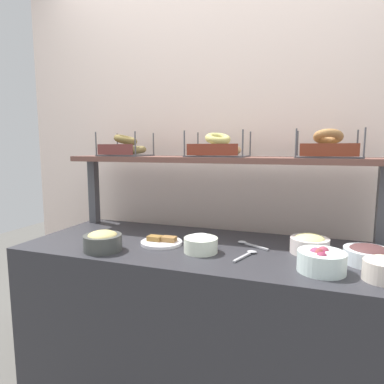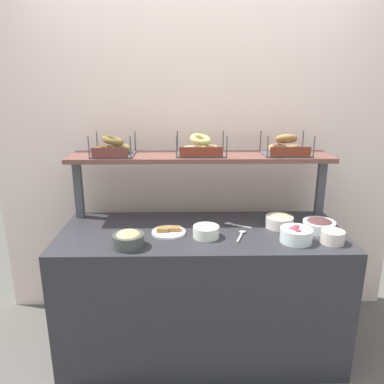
{
  "view_description": "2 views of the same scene",
  "coord_description": "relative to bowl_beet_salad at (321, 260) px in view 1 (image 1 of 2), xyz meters",
  "views": [
    {
      "loc": [
        0.47,
        -1.5,
        1.33
      ],
      "look_at": [
        -0.09,
        0.1,
        1.1
      ],
      "focal_mm": 30.81,
      "sensor_mm": 36.0,
      "label": 1
    },
    {
      "loc": [
        -0.1,
        -2.16,
        1.75
      ],
      "look_at": [
        -0.06,
        0.06,
        1.09
      ],
      "focal_mm": 35.09,
      "sensor_mm": 36.0,
      "label": 2
    }
  ],
  "objects": [
    {
      "name": "back_wall",
      "position": [
        -0.54,
        0.72,
        0.31
      ],
      "size": [
        2.96,
        0.06,
        2.4
      ],
      "primitive_type": "cube",
      "color": "#F7DED0",
      "rests_on": "ground_plane"
    },
    {
      "name": "bagel_basket_everything",
      "position": [
        0.02,
        0.43,
        0.43
      ],
      "size": [
        0.3,
        0.25,
        0.15
      ],
      "color": "#4C4C51",
      "rests_on": "upper_shelf"
    },
    {
      "name": "bagel_basket_plain",
      "position": [
        -0.54,
        0.44,
        0.43
      ],
      "size": [
        0.32,
        0.24,
        0.14
      ],
      "color": "#4C4C51",
      "rests_on": "upper_shelf"
    },
    {
      "name": "upper_shelf",
      "position": [
        -0.54,
        0.44,
        0.37
      ],
      "size": [
        1.72,
        0.32,
        0.03
      ],
      "primitive_type": "cube",
      "color": "brown",
      "rests_on": "shelf_riser_left"
    },
    {
      "name": "serving_plate_white",
      "position": [
        -0.74,
        0.13,
        -0.03
      ],
      "size": [
        0.21,
        0.21,
        0.04
      ],
      "color": "white",
      "rests_on": "deli_counter"
    },
    {
      "name": "bowl_beet_salad",
      "position": [
        0.0,
        0.0,
        0.0
      ],
      "size": [
        0.18,
        0.18,
        0.09
      ],
      "color": "white",
      "rests_on": "deli_counter"
    },
    {
      "name": "shelf_riser_left",
      "position": [
        -1.36,
        0.44,
        0.16
      ],
      "size": [
        0.05,
        0.05,
        0.4
      ],
      "primitive_type": "cube",
      "color": "#4C4C51",
      "rests_on": "deli_counter"
    },
    {
      "name": "serving_spoon_by_edge",
      "position": [
        -0.33,
        0.26,
        -0.04
      ],
      "size": [
        0.16,
        0.1,
        0.01
      ],
      "color": "#B7B7BC",
      "rests_on": "deli_counter"
    },
    {
      "name": "deli_counter",
      "position": [
        -0.54,
        0.17,
        -0.47
      ],
      "size": [
        1.76,
        0.7,
        0.85
      ],
      "primitive_type": "cube",
      "color": "#2D2D33",
      "rests_on": "ground_plane"
    },
    {
      "name": "serving_spoon_near_plate",
      "position": [
        -0.3,
        0.1,
        -0.04
      ],
      "size": [
        0.08,
        0.17,
        0.01
      ],
      "color": "#B7B7BC",
      "rests_on": "deli_counter"
    },
    {
      "name": "bowl_egg_salad",
      "position": [
        -0.04,
        0.23,
        -0.0
      ],
      "size": [
        0.17,
        0.17,
        0.09
      ],
      "color": "white",
      "rests_on": "deli_counter"
    },
    {
      "name": "bowl_chocolate_spread",
      "position": [
        0.19,
        0.16,
        -0.01
      ],
      "size": [
        0.2,
        0.2,
        0.08
      ],
      "color": "white",
      "rests_on": "deli_counter"
    },
    {
      "name": "shelf_riser_right",
      "position": [
        0.28,
        0.44,
        0.16
      ],
      "size": [
        0.05,
        0.05,
        0.4
      ],
      "primitive_type": "cube",
      "color": "#4C4C51",
      "rests_on": "deli_counter"
    },
    {
      "name": "bowl_cream_cheese",
      "position": [
        -0.52,
        0.08,
        -0.0
      ],
      "size": [
        0.16,
        0.16,
        0.09
      ],
      "color": "white",
      "rests_on": "deli_counter"
    },
    {
      "name": "bowl_hummus",
      "position": [
        -0.96,
        -0.05,
        0.0
      ],
      "size": [
        0.18,
        0.18,
        0.1
      ],
      "color": "#434643",
      "rests_on": "deli_counter"
    },
    {
      "name": "bowl_potato_salad",
      "position": [
        0.21,
        -0.02,
        0.0
      ],
      "size": [
        0.13,
        0.13,
        0.09
      ],
      "color": "silver",
      "rests_on": "deli_counter"
    },
    {
      "name": "bagel_basket_cinnamon_raisin",
      "position": [
        -1.11,
        0.42,
        0.43
      ],
      "size": [
        0.27,
        0.25,
        0.14
      ],
      "color": "#4C4C51",
      "rests_on": "upper_shelf"
    }
  ]
}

